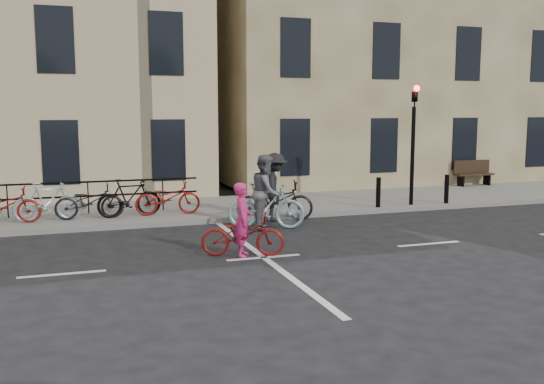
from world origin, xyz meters
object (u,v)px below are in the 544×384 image
object	(u,v)px
cyclist_grey	(266,199)
cyclist_dark	(275,194)
bench	(473,172)
traffic_light	(413,130)
cyclist_pink	(243,231)

from	to	relation	value
cyclist_grey	cyclist_dark	distance (m)	1.13
cyclist_grey	bench	bearing A→B (deg)	-41.25
bench	cyclist_dark	world-z (taller)	cyclist_dark
traffic_light	cyclist_grey	bearing A→B (deg)	-164.77
bench	cyclist_dark	xyz separation A→B (m)	(-9.41, -3.83, 0.07)
bench	cyclist_dark	size ratio (longest dim) A/B	0.71
cyclist_grey	cyclist_pink	bearing A→B (deg)	175.40
bench	cyclist_grey	bearing A→B (deg)	-154.31
traffic_light	cyclist_dark	bearing A→B (deg)	-174.55
traffic_light	cyclist_pink	xyz separation A→B (m)	(-6.58, -4.06, -1.91)
traffic_light	bench	world-z (taller)	traffic_light
cyclist_dark	bench	bearing A→B (deg)	-52.88
cyclist_grey	traffic_light	bearing A→B (deg)	-51.71
traffic_light	cyclist_grey	distance (m)	5.63
cyclist_pink	bench	bearing A→B (deg)	-36.75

